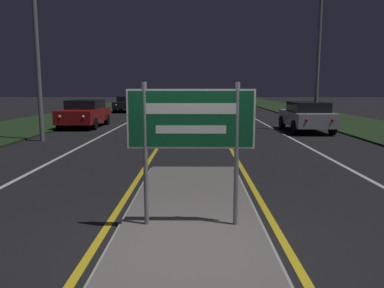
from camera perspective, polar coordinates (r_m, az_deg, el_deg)
ground_plane at (r=5.29m, az=-0.26°, el=-15.67°), size 160.00×160.00×0.00m
median_island at (r=5.89m, az=-0.16°, el=-12.63°), size 2.27×8.51×0.10m
verge_left at (r=26.69m, az=-20.45°, el=3.50°), size 5.00×100.00×0.08m
verge_right at (r=26.63m, az=21.38°, el=3.44°), size 5.00×100.00×0.08m
centre_line_yellow_left at (r=29.93m, az=-2.07°, el=4.47°), size 0.12×70.00×0.01m
centre_line_yellow_right at (r=29.92m, az=3.02°, el=4.46°), size 0.12×70.00×0.01m
lane_line_white_left at (r=30.20m, az=-7.54°, el=4.44°), size 0.12×70.00×0.01m
lane_line_white_right at (r=30.18m, az=8.50°, el=4.41°), size 0.12×70.00×0.01m
edge_line_white_left at (r=30.77m, az=-13.10°, el=4.36°), size 0.10×70.00×0.01m
edge_line_white_right at (r=30.73m, az=14.06°, el=4.33°), size 0.10×70.00×0.01m
highway_sign at (r=5.51m, az=-0.17°, el=2.75°), size 1.89×0.07×2.15m
car_receding_0 at (r=19.34m, az=17.05°, el=4.11°), size 1.97×4.13×1.47m
car_receding_1 at (r=27.97m, az=5.45°, el=5.64°), size 2.01×4.26×1.39m
car_receding_2 at (r=35.83m, az=4.90°, el=6.38°), size 1.84×4.66×1.45m
car_approaching_0 at (r=21.45m, az=-16.02°, el=4.58°), size 2.01×4.42×1.49m
car_approaching_1 at (r=34.27m, az=-9.70°, el=6.12°), size 2.04×4.74×1.38m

